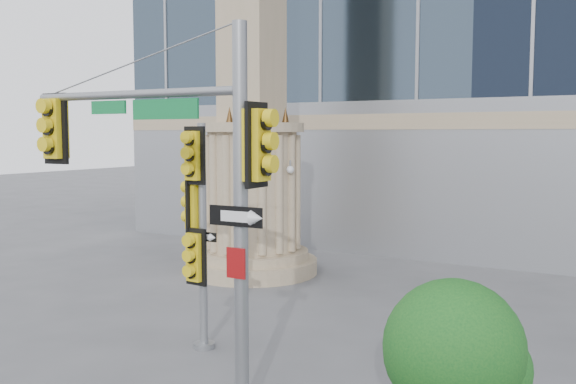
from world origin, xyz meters
The scene contains 4 objects.
monument centered at (-6.00, 9.00, 5.52)m, with size 4.40×4.40×16.60m.
main_signal_pole centered at (-1.15, -0.53, 4.05)m, with size 5.08×0.61×6.54m.
secondary_signal_pole centered at (-2.76, 1.89, 2.93)m, with size 0.86×0.68×4.98m.
street_tree centered at (3.73, -1.04, 1.91)m, with size 1.86×1.82×2.90m.
Camera 1 is at (5.89, -9.06, 4.76)m, focal length 40.00 mm.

